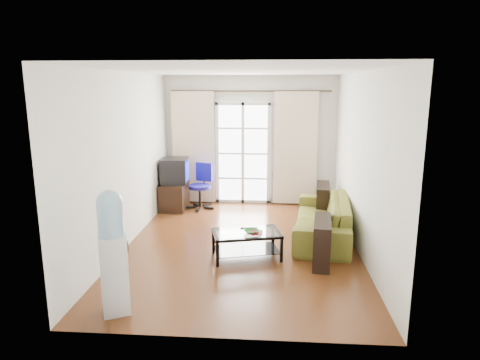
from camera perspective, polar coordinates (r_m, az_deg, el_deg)
name	(u,v)px	position (r m, az deg, el deg)	size (l,w,h in m)	color
floor	(241,245)	(6.90, 0.19, -8.63)	(5.20, 5.20, 0.00)	brown
ceiling	(242,71)	(6.45, 0.21, 14.38)	(5.20, 5.20, 0.00)	white
wall_back	(250,140)	(9.11, 1.36, 5.29)	(3.60, 0.02, 2.70)	white
wall_front	(222,209)	(4.02, -2.44, -3.92)	(3.60, 0.02, 2.70)	white
wall_left	(127,160)	(6.90, -14.89, 2.59)	(0.02, 5.20, 2.70)	white
wall_right	(361,163)	(6.66, 15.84, 2.19)	(0.02, 5.20, 2.70)	white
french_door	(243,154)	(9.10, 0.39, 3.54)	(1.16, 0.06, 2.15)	white
curtain_rod	(250,91)	(8.94, 1.36, 11.78)	(0.04, 0.04, 3.30)	#4C3F2D
curtain_left	(193,148)	(9.15, -6.23, 4.31)	(0.90, 0.07, 2.35)	#F2E1C3
curtain_right	(295,149)	(9.01, 7.38, 4.15)	(0.90, 0.07, 2.35)	#F2E1C3
radiator	(287,189)	(9.19, 6.29, -1.19)	(0.64, 0.12, 0.64)	#9B9A9D
sofa	(322,218)	(7.31, 10.92, -4.97)	(1.11, 2.29, 0.64)	brown
coffee_table	(247,241)	(6.33, 0.88, -8.14)	(1.09, 0.79, 0.40)	silver
bowl	(251,231)	(6.22, 1.53, -6.86)	(0.27, 0.27, 0.05)	#2F8339
book	(251,232)	(6.23, 1.50, -6.99)	(0.17, 0.22, 0.02)	#9A2F13
remote	(245,228)	(6.42, 0.69, -6.41)	(0.15, 0.04, 0.02)	black
tv_stand	(174,196)	(8.88, -8.76, -2.12)	(0.50, 0.74, 0.55)	black
crt_tv	(174,171)	(8.79, -8.84, 1.25)	(0.59, 0.58, 0.51)	black
task_chair	(201,195)	(8.89, -5.27, -2.01)	(0.80, 0.80, 0.92)	black
water_cooler	(113,250)	(4.90, -16.61, -8.93)	(0.38, 0.38, 1.41)	silver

